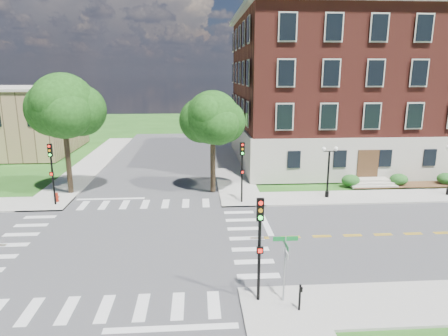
{
  "coord_description": "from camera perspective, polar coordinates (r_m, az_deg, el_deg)",
  "views": [
    {
      "loc": [
        4.16,
        -23.15,
        10.11
      ],
      "look_at": [
        6.16,
        5.78,
        3.2
      ],
      "focal_mm": 32.0,
      "sensor_mm": 36.0,
      "label": 1
    }
  ],
  "objects": [
    {
      "name": "traffic_signal_se",
      "position": [
        17.67,
        5.11,
        -9.73
      ],
      "size": [
        0.33,
        0.36,
        4.8
      ],
      "color": "black",
      "rests_on": "ground"
    },
    {
      "name": "twin_lamp_west",
      "position": [
        33.59,
        14.7,
        -0.1
      ],
      "size": [
        1.36,
        0.36,
        4.23
      ],
      "color": "black",
      "rests_on": "ground"
    },
    {
      "name": "push_button_post",
      "position": [
        18.25,
        10.79,
        -17.54
      ],
      "size": [
        0.14,
        0.21,
        1.2
      ],
      "color": "black",
      "rests_on": "ground"
    },
    {
      "name": "tree_d",
      "position": [
        33.54,
        -1.64,
        7.15
      ],
      "size": [
        4.5,
        4.5,
        8.63
      ],
      "color": "#2D2316",
      "rests_on": "ground"
    },
    {
      "name": "crosswalk_east",
      "position": [
        25.45,
        3.29,
        -10.03
      ],
      "size": [
        2.2,
        10.2,
        0.02
      ],
      "primitive_type": null,
      "color": "silver",
      "rests_on": "ground"
    },
    {
      "name": "sidewalk_ne",
      "position": [
        41.37,
        11.91,
        -0.95
      ],
      "size": [
        34.0,
        34.0,
        0.12
      ],
      "color": "#9E9B93",
      "rests_on": "ground"
    },
    {
      "name": "stop_bar_east",
      "position": [
        28.42,
        5.76,
        -7.51
      ],
      "size": [
        0.4,
        5.5,
        0.0
      ],
      "primitive_type": "cube",
      "color": "silver",
      "rests_on": "ground"
    },
    {
      "name": "ground",
      "position": [
        25.61,
        -13.18,
        -10.23
      ],
      "size": [
        160.0,
        160.0,
        0.0
      ],
      "primitive_type": "plane",
      "color": "#235116",
      "rests_on": "ground"
    },
    {
      "name": "traffic_signal_ne",
      "position": [
        31.08,
        2.6,
        0.51
      ],
      "size": [
        0.37,
        0.43,
        4.8
      ],
      "color": "black",
      "rests_on": "ground"
    },
    {
      "name": "main_building",
      "position": [
        49.35,
        20.12,
        10.55
      ],
      "size": [
        30.6,
        22.4,
        16.5
      ],
      "color": "#BDB6A6",
      "rests_on": "ground"
    },
    {
      "name": "road_ew",
      "position": [
        25.6,
        -13.18,
        -10.22
      ],
      "size": [
        90.0,
        12.0,
        0.01
      ],
      "primitive_type": "cube",
      "color": "#3D3D3F",
      "rests_on": "ground"
    },
    {
      "name": "street_sign_pole",
      "position": [
        18.1,
        8.72,
        -12.3
      ],
      "size": [
        1.1,
        1.1,
        3.1
      ],
      "color": "gray",
      "rests_on": "ground"
    },
    {
      "name": "shrub_row",
      "position": [
        42.15,
        29.04,
        -2.2
      ],
      "size": [
        18.0,
        2.0,
        1.3
      ],
      "primitive_type": null,
      "color": "#1D4717",
      "rests_on": "ground"
    },
    {
      "name": "tree_c",
      "position": [
        35.51,
        -21.99,
        8.17
      ],
      "size": [
        5.38,
        5.38,
        10.06
      ],
      "color": "#2D2316",
      "rests_on": "ground"
    },
    {
      "name": "road_ns",
      "position": [
        25.6,
        -13.18,
        -10.22
      ],
      "size": [
        12.0,
        90.0,
        0.01
      ],
      "primitive_type": "cube",
      "color": "#3D3D3F",
      "rests_on": "ground"
    },
    {
      "name": "fire_hydrant",
      "position": [
        34.56,
        -22.77,
        -3.88
      ],
      "size": [
        0.35,
        0.35,
        0.75
      ],
      "color": "maroon",
      "rests_on": "ground"
    },
    {
      "name": "traffic_signal_nw",
      "position": [
        33.2,
        -23.41,
        0.24
      ],
      "size": [
        0.32,
        0.36,
        4.8
      ],
      "color": "black",
      "rests_on": "ground"
    }
  ]
}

